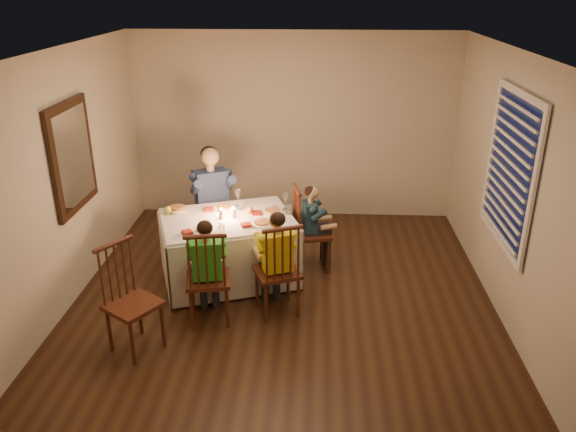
# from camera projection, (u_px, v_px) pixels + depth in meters

# --- Properties ---
(ground) EXTENTS (5.00, 5.00, 0.00)m
(ground) POSITION_uv_depth(u_px,v_px,m) (283.00, 301.00, 6.05)
(ground) COLOR black
(ground) RESTS_ON ground
(wall_left) EXTENTS (0.02, 5.00, 2.60)m
(wall_left) POSITION_uv_depth(u_px,v_px,m) (60.00, 184.00, 5.66)
(wall_left) COLOR #BEB6A2
(wall_left) RESTS_ON ground
(wall_right) EXTENTS (0.02, 5.00, 2.60)m
(wall_right) POSITION_uv_depth(u_px,v_px,m) (514.00, 193.00, 5.43)
(wall_right) COLOR #BEB6A2
(wall_right) RESTS_ON ground
(wall_back) EXTENTS (4.50, 0.02, 2.60)m
(wall_back) POSITION_uv_depth(u_px,v_px,m) (294.00, 127.00, 7.84)
(wall_back) COLOR #BEB6A2
(wall_back) RESTS_ON ground
(ceiling) EXTENTS (5.00, 5.00, 0.00)m
(ceiling) POSITION_uv_depth(u_px,v_px,m) (282.00, 52.00, 5.04)
(ceiling) COLOR white
(ceiling) RESTS_ON wall_back
(dining_table) EXTENTS (1.73, 1.49, 0.73)m
(dining_table) POSITION_uv_depth(u_px,v_px,m) (228.00, 236.00, 6.31)
(dining_table) COLOR silver
(dining_table) RESTS_ON ground
(chair_adult) EXTENTS (0.56, 0.55, 1.04)m
(chair_adult) POSITION_uv_depth(u_px,v_px,m) (215.00, 249.00, 7.23)
(chair_adult) COLOR #36190E
(chair_adult) RESTS_ON ground
(chair_near_left) EXTENTS (0.50, 0.48, 1.04)m
(chair_near_left) POSITION_uv_depth(u_px,v_px,m) (211.00, 319.00, 5.74)
(chair_near_left) COLOR #36190E
(chair_near_left) RESTS_ON ground
(chair_near_right) EXTENTS (0.55, 0.54, 1.04)m
(chair_near_right) POSITION_uv_depth(u_px,v_px,m) (277.00, 311.00, 5.88)
(chair_near_right) COLOR #36190E
(chair_near_right) RESTS_ON ground
(chair_end) EXTENTS (0.49, 0.51, 1.04)m
(chair_end) POSITION_uv_depth(u_px,v_px,m) (311.00, 268.00, 6.76)
(chair_end) COLOR #36190E
(chair_end) RESTS_ON ground
(chair_extra) EXTENTS (0.59, 0.59, 1.06)m
(chair_extra) POSITION_uv_depth(u_px,v_px,m) (139.00, 348.00, 5.29)
(chair_extra) COLOR #36190E
(chair_extra) RESTS_ON ground
(adult) EXTENTS (0.67, 0.65, 1.36)m
(adult) POSITION_uv_depth(u_px,v_px,m) (215.00, 249.00, 7.23)
(adult) COLOR navy
(adult) RESTS_ON ground
(child_green) EXTENTS (0.43, 0.41, 1.11)m
(child_green) POSITION_uv_depth(u_px,v_px,m) (211.00, 319.00, 5.74)
(child_green) COLOR green
(child_green) RESTS_ON ground
(child_yellow) EXTENTS (0.49, 0.48, 1.13)m
(child_yellow) POSITION_uv_depth(u_px,v_px,m) (277.00, 311.00, 5.88)
(child_yellow) COLOR yellow
(child_yellow) RESTS_ON ground
(child_teal) EXTENTS (0.38, 0.40, 1.04)m
(child_teal) POSITION_uv_depth(u_px,v_px,m) (311.00, 268.00, 6.76)
(child_teal) COLOR #193340
(child_teal) RESTS_ON ground
(setting_adult) EXTENTS (0.33, 0.33, 0.02)m
(setting_adult) POSITION_uv_depth(u_px,v_px,m) (225.00, 208.00, 6.47)
(setting_adult) COLOR white
(setting_adult) RESTS_ON dining_table
(setting_green) EXTENTS (0.33, 0.33, 0.02)m
(setting_green) POSITION_uv_depth(u_px,v_px,m) (205.00, 231.00, 5.89)
(setting_green) COLOR white
(setting_green) RESTS_ON dining_table
(setting_yellow) EXTENTS (0.33, 0.33, 0.02)m
(setting_yellow) POSITION_uv_depth(u_px,v_px,m) (262.00, 223.00, 6.06)
(setting_yellow) COLOR white
(setting_yellow) RESTS_ON dining_table
(setting_teal) EXTENTS (0.33, 0.33, 0.02)m
(setting_teal) POSITION_uv_depth(u_px,v_px,m) (272.00, 212.00, 6.37)
(setting_teal) COLOR white
(setting_teal) RESTS_ON dining_table
(candle_left) EXTENTS (0.06, 0.06, 0.10)m
(candle_left) POSITION_uv_depth(u_px,v_px,m) (221.00, 215.00, 6.19)
(candle_left) COLOR white
(candle_left) RESTS_ON dining_table
(candle_right) EXTENTS (0.06, 0.06, 0.10)m
(candle_right) POSITION_uv_depth(u_px,v_px,m) (233.00, 213.00, 6.22)
(candle_right) COLOR white
(candle_right) RESTS_ON dining_table
(squash) EXTENTS (0.09, 0.09, 0.09)m
(squash) POSITION_uv_depth(u_px,v_px,m) (168.00, 210.00, 6.32)
(squash) COLOR yellow
(squash) RESTS_ON dining_table
(orange_fruit) EXTENTS (0.08, 0.08, 0.08)m
(orange_fruit) POSITION_uv_depth(u_px,v_px,m) (250.00, 210.00, 6.33)
(orange_fruit) COLOR orange
(orange_fruit) RESTS_ON dining_table
(serving_bowl) EXTENTS (0.28, 0.28, 0.05)m
(serving_bowl) POSITION_uv_depth(u_px,v_px,m) (177.00, 210.00, 6.37)
(serving_bowl) COLOR white
(serving_bowl) RESTS_ON dining_table
(wall_mirror) EXTENTS (0.06, 0.95, 1.15)m
(wall_mirror) POSITION_uv_depth(u_px,v_px,m) (72.00, 156.00, 5.85)
(wall_mirror) COLOR black
(wall_mirror) RESTS_ON wall_left
(window_blinds) EXTENTS (0.07, 1.34, 1.54)m
(window_blinds) POSITION_uv_depth(u_px,v_px,m) (509.00, 170.00, 5.45)
(window_blinds) COLOR black
(window_blinds) RESTS_ON wall_right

